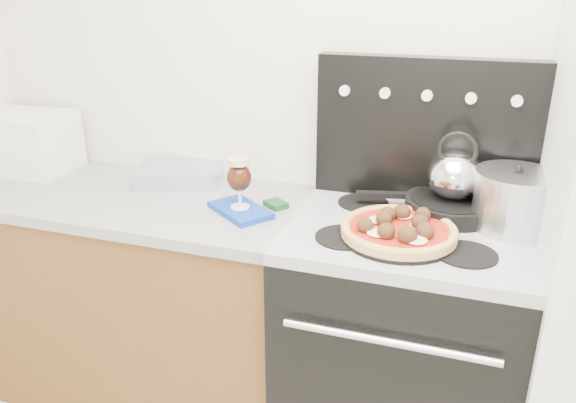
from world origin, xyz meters
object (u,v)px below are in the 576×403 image
at_px(base_cabinet, 132,297).
at_px(stock_pot, 513,202).
at_px(skillet, 451,207).
at_px(toaster_oven, 24,142).
at_px(beer_glass, 239,183).
at_px(pizza_pan, 398,237).
at_px(tea_kettle, 455,172).
at_px(oven_mitt, 240,210).
at_px(pizza, 399,228).
at_px(stove_body, 398,350).

distance_m(base_cabinet, stock_pot, 1.53).
bearing_deg(skillet, base_cabinet, -174.28).
distance_m(toaster_oven, beer_glass, 1.06).
xyz_separation_m(pizza_pan, tea_kettle, (0.14, 0.25, 0.15)).
distance_m(base_cabinet, oven_mitt, 0.71).
bearing_deg(stock_pot, beer_glass, -172.69).
height_order(oven_mitt, tea_kettle, tea_kettle).
bearing_deg(beer_glass, toaster_oven, 171.34).
bearing_deg(base_cabinet, oven_mitt, -5.17).
xyz_separation_m(pizza, stock_pot, (0.33, 0.19, 0.05)).
height_order(stove_body, toaster_oven, toaster_oven).
relative_size(toaster_oven, beer_glass, 2.10).
bearing_deg(beer_glass, tea_kettle, 13.69).
relative_size(beer_glass, skillet, 0.60).
relative_size(oven_mitt, skillet, 0.77).
distance_m(base_cabinet, pizza, 1.21).
distance_m(stove_body, skillet, 0.54).
relative_size(tea_kettle, stock_pot, 0.79).
relative_size(beer_glass, tea_kettle, 0.95).
bearing_deg(toaster_oven, stock_pot, -4.83).
xyz_separation_m(skillet, stock_pot, (0.19, -0.06, 0.06)).
bearing_deg(pizza, base_cabinet, 173.40).
distance_m(skillet, tea_kettle, 0.12).
distance_m(oven_mitt, stock_pot, 0.90).
height_order(stove_body, beer_glass, beer_glass).
bearing_deg(pizza, oven_mitt, 172.07).
height_order(beer_glass, skillet, beer_glass).
bearing_deg(beer_glass, base_cabinet, 174.83).
relative_size(oven_mitt, pizza_pan, 0.66).
relative_size(toaster_oven, stock_pot, 1.57).
xyz_separation_m(stove_body, beer_glass, (-0.58, -0.02, 0.57)).
bearing_deg(tea_kettle, base_cabinet, 168.87).
bearing_deg(pizza, pizza_pan, 0.00).
distance_m(base_cabinet, tea_kettle, 1.39).
xyz_separation_m(beer_glass, tea_kettle, (0.70, 0.17, 0.06)).
height_order(stove_body, pizza_pan, pizza_pan).
height_order(base_cabinet, beer_glass, beer_glass).
relative_size(skillet, stock_pot, 1.25).
height_order(toaster_oven, oven_mitt, toaster_oven).
xyz_separation_m(oven_mitt, stock_pot, (0.88, 0.11, 0.10)).
bearing_deg(oven_mitt, stove_body, 2.23).
distance_m(pizza_pan, skillet, 0.29).
bearing_deg(skillet, stove_body, -128.67).
bearing_deg(pizza_pan, tea_kettle, 60.48).
xyz_separation_m(stove_body, pizza_pan, (-0.02, -0.10, 0.49)).
bearing_deg(oven_mitt, pizza, -7.93).
bearing_deg(stock_pot, pizza_pan, -149.72).
bearing_deg(base_cabinet, skillet, 5.72).
height_order(base_cabinet, pizza_pan, pizza_pan).
bearing_deg(stove_body, pizza, -102.51).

